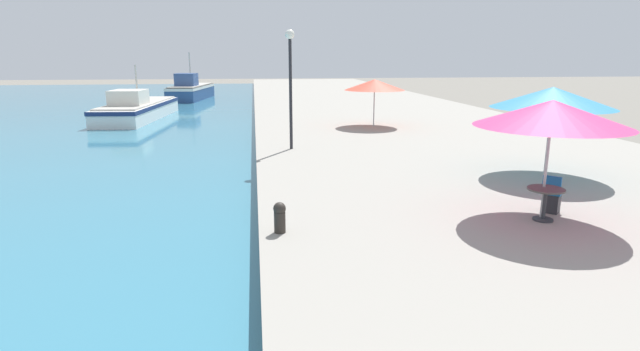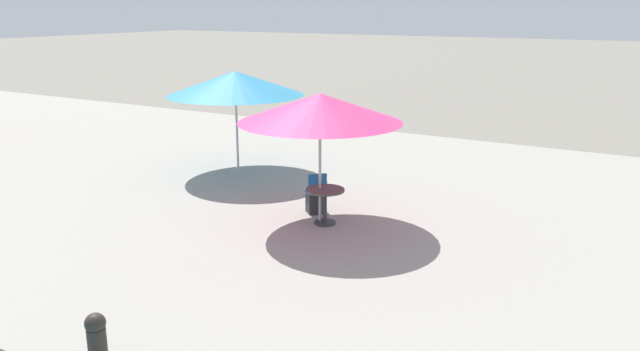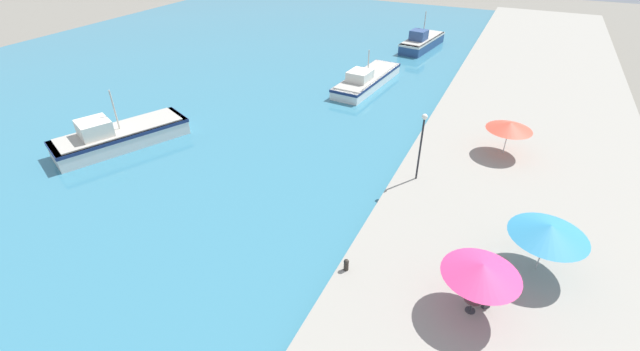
{
  "view_description": "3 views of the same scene",
  "coord_description": "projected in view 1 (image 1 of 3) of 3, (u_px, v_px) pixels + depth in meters",
  "views": [
    {
      "loc": [
        -0.01,
        1.76,
        4.25
      ],
      "look_at": [
        1.5,
        13.27,
        1.46
      ],
      "focal_mm": 28.0,
      "sensor_mm": 36.0,
      "label": 1
    },
    {
      "loc": [
        -4.24,
        5.76,
        4.98
      ],
      "look_at": [
        6.36,
        11.79,
        1.66
      ],
      "focal_mm": 35.0,
      "sensor_mm": 36.0,
      "label": 2
    },
    {
      "loc": [
        5.82,
        -2.63,
        15.76
      ],
      "look_at": [
        -4.0,
        18.0,
        1.26
      ],
      "focal_mm": 24.0,
      "sensor_mm": 36.0,
      "label": 3
    }
  ],
  "objects": [
    {
      "name": "cafe_umbrella_striped",
      "position": [
        375.0,
        85.0,
        25.7
      ],
      "size": [
        3.12,
        3.12,
        2.42
      ],
      "color": "#B7B7B7",
      "rests_on": "quay_promenade"
    },
    {
      "name": "lamppost",
      "position": [
        290.0,
        69.0,
        19.08
      ],
      "size": [
        0.36,
        0.36,
        4.56
      ],
      "color": "#232328",
      "rests_on": "quay_promenade"
    },
    {
      "name": "cafe_table",
      "position": [
        545.0,
        197.0,
        11.06
      ],
      "size": [
        0.8,
        0.8,
        0.74
      ],
      "color": "#333338",
      "rests_on": "quay_promenade"
    },
    {
      "name": "cafe_umbrella_pink",
      "position": [
        552.0,
        113.0,
        10.76
      ],
      "size": [
        3.29,
        3.29,
        2.67
      ],
      "color": "#B7B7B7",
      "rests_on": "quay_promenade"
    },
    {
      "name": "mooring_bollard",
      "position": [
        280.0,
        216.0,
        10.33
      ],
      "size": [
        0.26,
        0.26,
        0.65
      ],
      "color": "#2D2823",
      "rests_on": "quay_promenade"
    },
    {
      "name": "fishing_boat_far",
      "position": [
        191.0,
        90.0,
        49.51
      ],
      "size": [
        3.91,
        9.3,
        4.56
      ],
      "rotation": [
        0.0,
        0.0,
        -0.14
      ],
      "color": "navy",
      "rests_on": "water_basin"
    },
    {
      "name": "quay_promenade",
      "position": [
        367.0,
        112.0,
        35.9
      ],
      "size": [
        16.0,
        90.0,
        0.66
      ],
      "color": "gray",
      "rests_on": "ground_plane"
    },
    {
      "name": "cafe_umbrella_white",
      "position": [
        553.0,
        97.0,
        14.88
      ],
      "size": [
        3.58,
        3.58,
        2.7
      ],
      "color": "#B7B7B7",
      "rests_on": "quay_promenade"
    },
    {
      "name": "fishing_boat_mid",
      "position": [
        138.0,
        108.0,
        34.08
      ],
      "size": [
        3.82,
        10.99,
        3.64
      ],
      "rotation": [
        0.0,
        0.0,
        -0.08
      ],
      "color": "white",
      "rests_on": "water_basin"
    },
    {
      "name": "cafe_chair_left",
      "position": [
        552.0,
        199.0,
        11.67
      ],
      "size": [
        0.59,
        0.59,
        0.91
      ],
      "rotation": [
        0.0,
        0.0,
        -0.77
      ],
      "color": "#2D2D33",
      "rests_on": "quay_promenade"
    }
  ]
}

